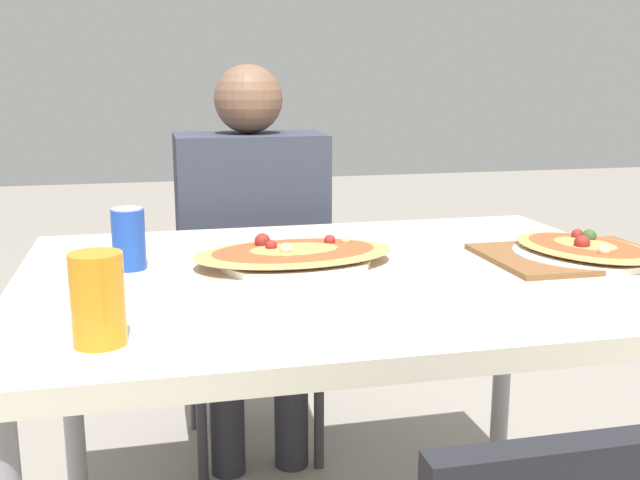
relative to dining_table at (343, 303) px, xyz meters
The scene contains 8 objects.
dining_table is the anchor object (origin of this frame).
chair_far_seated 0.83m from the dining_table, 96.24° to the left, with size 0.40×0.40×0.85m.
person_seated 0.70m from the dining_table, 97.22° to the left, with size 0.42×0.29×1.17m.
pizza_main 0.14m from the dining_table, 139.91° to the left, with size 0.44×0.32×0.06m.
soda_can 0.45m from the dining_table, 165.31° to the left, with size 0.07×0.07×0.12m.
drink_glass 0.58m from the dining_table, 143.89° to the right, with size 0.08×0.08×0.14m.
serving_tray 0.51m from the dining_table, ahead, with size 0.38×0.29×0.01m.
pizza_second 0.54m from the dining_table, ahead, with size 0.31×0.38×0.06m.
Camera 1 is at (-0.38, -1.40, 1.13)m, focal length 42.00 mm.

